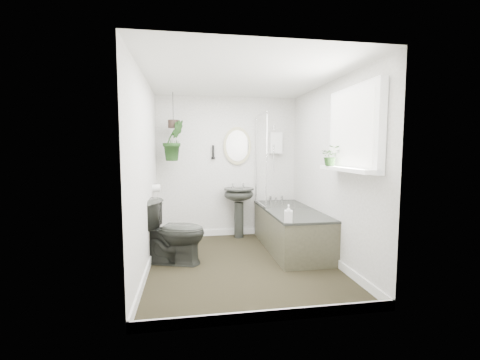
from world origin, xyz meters
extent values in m
cube|color=black|center=(0.00, 0.00, -0.01)|extent=(2.30, 2.80, 0.02)
cube|color=white|center=(0.00, 0.00, 2.31)|extent=(2.30, 2.80, 0.02)
cube|color=white|center=(0.00, 1.41, 1.15)|extent=(2.30, 0.02, 2.30)
cube|color=white|center=(0.00, -1.41, 1.15)|extent=(2.30, 0.02, 2.30)
cube|color=white|center=(-1.16, 0.00, 1.15)|extent=(0.02, 2.80, 2.30)
cube|color=white|center=(1.16, 0.00, 1.15)|extent=(0.02, 2.80, 2.30)
cube|color=white|center=(0.00, 0.00, 0.05)|extent=(2.30, 2.80, 0.10)
cube|color=white|center=(0.80, 1.34, 1.55)|extent=(0.20, 0.10, 0.35)
ellipsoid|color=#BDB586|center=(0.15, 1.37, 1.50)|extent=(0.46, 0.03, 0.62)
cylinder|color=black|center=(-0.25, 1.36, 1.40)|extent=(0.04, 0.04, 0.22)
cylinder|color=white|center=(-1.10, 0.70, 0.90)|extent=(0.11, 0.11, 0.11)
cube|color=white|center=(1.09, -0.70, 1.65)|extent=(0.08, 1.00, 0.90)
cube|color=white|center=(1.02, -0.70, 1.23)|extent=(0.18, 1.00, 0.04)
cube|color=white|center=(1.04, -0.70, 1.65)|extent=(0.01, 0.86, 0.76)
imported|color=#252722|center=(-0.85, 0.18, 0.41)|extent=(0.90, 0.67, 0.81)
imported|color=black|center=(0.97, -0.40, 1.37)|extent=(0.26, 0.25, 0.24)
imported|color=black|center=(-0.86, 1.11, 1.58)|extent=(0.43, 0.41, 0.62)
imported|color=#292626|center=(0.51, -0.29, 0.68)|extent=(0.12, 0.12, 0.21)
cylinder|color=#2E211B|center=(-0.86, 1.11, 1.82)|extent=(0.16, 0.16, 0.12)
camera|label=1|loc=(-0.66, -3.88, 1.44)|focal=24.00mm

